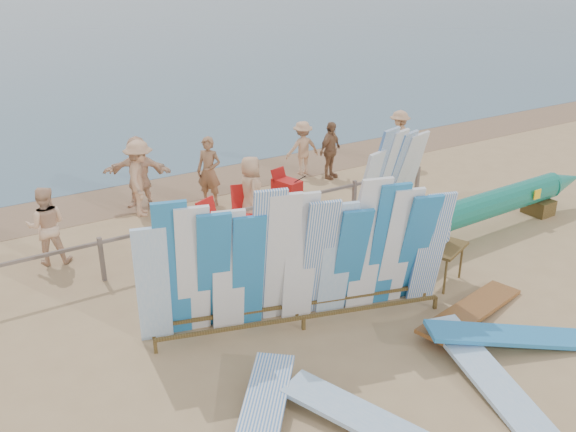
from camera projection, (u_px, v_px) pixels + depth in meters
ground at (273, 323)px, 10.33m from camera, size 160.00×160.00×0.00m
wet_sand_strip at (134, 194)px, 15.96m from camera, size 40.00×2.60×0.01m
fence at (199, 228)px, 12.43m from camera, size 12.08×0.08×0.90m
main_surfboard_rack at (300, 262)px, 9.89m from camera, size 5.16×1.98×2.60m
side_surfboard_rack at (389, 185)px, 13.23m from camera, size 2.31×1.17×2.57m
outrigger_canoe at (490, 206)px, 13.55m from camera, size 6.84×0.82×0.97m
vendor_table at (441, 263)px, 11.49m from camera, size 1.10×0.95×1.23m
flat_board_b at (485, 382)px, 8.90m from camera, size 1.22×2.75×0.30m
flat_board_c at (470, 317)px, 10.52m from camera, size 2.75×1.20×0.25m
flat_board_d at (508, 347)px, 9.70m from camera, size 2.66×1.66×0.44m
beach_chair_left at (246, 214)px, 14.03m from camera, size 0.73×0.74×0.92m
beach_chair_right at (215, 228)px, 13.34m from camera, size 0.75×0.76×0.88m
stroller at (287, 194)px, 14.86m from camera, size 0.67×0.83×1.00m
beachgoer_7 at (209, 172)px, 14.96m from camera, size 0.67×0.71×1.74m
beachgoer_9 at (303, 148)px, 17.19m from camera, size 1.04×0.56×1.53m
beachgoer_5 at (138, 172)px, 14.88m from camera, size 1.69×1.30×1.78m
beachgoer_6 at (251, 191)px, 13.88m from camera, size 0.60×0.87×1.63m
beachgoer_2 at (47, 226)px, 12.09m from camera, size 0.87×0.60×1.62m
beachgoer_extra_0 at (399, 138)px, 17.99m from camera, size 1.05×1.05×1.62m
beachgoer_10 at (330, 150)px, 16.84m from camera, size 1.02×0.73×1.61m
beachgoer_3 at (140, 178)px, 14.36m from camera, size 0.92×1.29×1.84m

